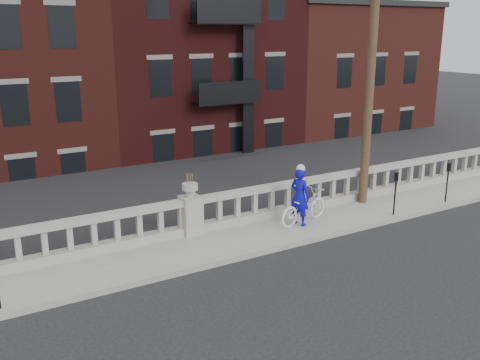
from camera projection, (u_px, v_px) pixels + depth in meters
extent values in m
plane|color=black|center=(269.00, 295.00, 11.93)|extent=(120.00, 120.00, 0.00)
cube|color=gray|center=(207.00, 247.00, 14.39)|extent=(32.00, 2.20, 0.15)
cube|color=gray|center=(191.00, 229.00, 15.12)|extent=(28.00, 0.34, 0.25)
cube|color=gray|center=(190.00, 201.00, 14.89)|extent=(28.00, 0.34, 0.16)
cube|color=gray|center=(191.00, 215.00, 15.00)|extent=(0.55, 0.55, 1.10)
cylinder|color=gray|center=(190.00, 193.00, 14.83)|extent=(0.24, 0.24, 0.20)
cylinder|color=gray|center=(190.00, 187.00, 14.78)|extent=(0.44, 0.44, 0.18)
cube|color=#605E59|center=(188.00, 309.00, 16.13)|extent=(36.00, 0.50, 5.15)
cube|color=black|center=(45.00, 205.00, 34.77)|extent=(80.00, 44.00, 0.50)
cube|color=#595651|center=(86.00, 288.00, 18.72)|extent=(16.00, 7.00, 4.00)
cube|color=#595651|center=(268.00, 50.00, 48.96)|extent=(14.00, 14.00, 18.00)
cube|color=#3C1010|center=(162.00, 84.00, 30.63)|extent=(10.00, 14.00, 15.50)
cube|color=#5A231B|center=(301.00, 103.00, 36.06)|extent=(10.00, 14.00, 12.00)
cube|color=black|center=(304.00, 7.00, 34.40)|extent=(10.30, 14.30, 0.30)
cylinder|color=#422D1E|center=(372.00, 49.00, 16.58)|extent=(0.28, 0.28, 10.00)
cylinder|color=black|center=(395.00, 198.00, 16.56)|extent=(0.05, 0.05, 1.10)
cube|color=black|center=(396.00, 177.00, 16.37)|extent=(0.10, 0.08, 0.26)
cube|color=black|center=(398.00, 176.00, 16.32)|extent=(0.06, 0.01, 0.08)
cylinder|color=black|center=(447.00, 186.00, 17.76)|extent=(0.05, 0.05, 1.10)
cube|color=black|center=(449.00, 167.00, 17.58)|extent=(0.10, 0.08, 0.26)
cube|color=black|center=(450.00, 166.00, 17.53)|extent=(0.06, 0.01, 0.08)
imported|color=white|center=(304.00, 207.00, 15.87)|extent=(2.02, 1.07, 1.01)
imported|color=#0D0BAB|center=(300.00, 197.00, 15.62)|extent=(0.60, 0.73, 1.73)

